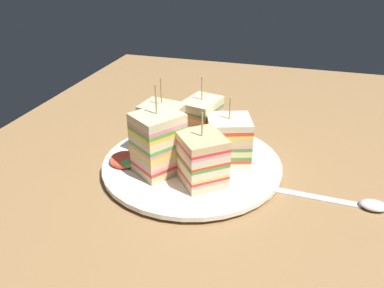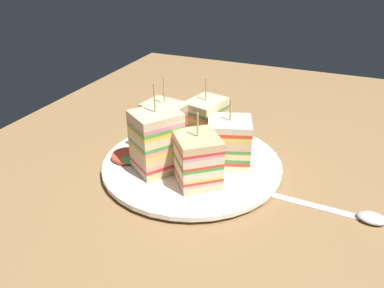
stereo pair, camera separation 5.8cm
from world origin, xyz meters
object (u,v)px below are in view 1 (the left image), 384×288
Objects in this scene: sandwich_wedge_2 at (202,159)px; sandwich_wedge_1 at (158,143)px; sandwich_wedge_0 at (163,129)px; plate at (192,164)px; spoon at (355,202)px; sandwich_wedge_4 at (204,124)px; sandwich_wedge_3 at (228,140)px; chip_pile at (196,161)px.

sandwich_wedge_1 is at bearing 43.95° from sandwich_wedge_2.
sandwich_wedge_1 is at bearing -66.81° from sandwich_wedge_0.
sandwich_wedge_1 is (-3.87, 3.83, 5.02)cm from plate.
spoon is at bearing -53.00° from sandwich_wedge_1.
sandwich_wedge_4 reaches higher than plate.
sandwich_wedge_1 is 1.29× the size of sandwich_wedge_3.
sandwich_wedge_4 reaches higher than sandwich_wedge_3.
plate is 2.32× the size of sandwich_wedge_4.
sandwich_wedge_3 reaches higher than plate.
spoon is at bearing -123.60° from sandwich_wedge_2.
sandwich_wedge_0 is 10.29cm from sandwich_wedge_3.
chip_pile reaches higher than spoon.
sandwich_wedge_2 reaches higher than chip_pile.
sandwich_wedge_3 is (0.25, -10.27, -0.54)cm from sandwich_wedge_0.
sandwich_wedge_1 is 1.13× the size of sandwich_wedge_4.
sandwich_wedge_3 is 5.84cm from sandwich_wedge_4.
sandwich_wedge_4 is at bearing 9.97° from sandwich_wedge_1.
spoon is (-1.95, -22.57, -1.60)cm from chip_pile.
sandwich_wedge_1 reaches higher than chip_pile.
sandwich_wedge_3 is at bearing 10.87° from sandwich_wedge_0.
sandwich_wedge_0 reaches higher than sandwich_wedge_4.
sandwich_wedge_2 is 0.89× the size of sandwich_wedge_4.
sandwich_wedge_4 is (3.75, -5.62, -0.02)cm from sandwich_wedge_0.
sandwich_wedge_2 reaches higher than plate.
sandwich_wedge_2 is (-4.69, -2.75, 4.01)cm from plate.
sandwich_wedge_4 is (3.50, 4.65, 0.52)cm from sandwich_wedge_3.
chip_pile is 0.46× the size of spoon.
sandwich_wedge_4 is 7.05cm from chip_pile.
sandwich_wedge_2 reaches higher than sandwich_wedge_3.
sandwich_wedge_1 is 10.23cm from sandwich_wedge_4.
chip_pile is at bearing -22.64° from sandwich_wedge_1.
sandwich_wedge_2 is at bearing -171.87° from spoon.
sandwich_wedge_0 is 1.05× the size of sandwich_wedge_4.
sandwich_wedge_1 is 0.84× the size of spoon.
plate is 7.40cm from sandwich_wedge_1.
sandwich_wedge_2 is (-6.36, -7.93, -0.50)cm from sandwich_wedge_0.
sandwich_wedge_0 is at bearing -17.46° from sandwich_wedge_3.
sandwich_wedge_2 is 1.44× the size of chip_pile.
sandwich_wedge_2 is at bearing 26.78° from sandwich_wedge_4.
plate is at bearing 1.76° from sandwich_wedge_3.
plate is 6.75cm from sandwich_wedge_2.
sandwich_wedge_0 is at bearing 12.36° from sandwich_wedge_2.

